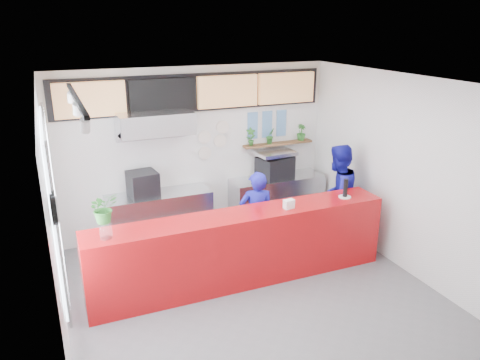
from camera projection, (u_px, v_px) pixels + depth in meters
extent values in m
plane|color=slate|center=(252.00, 294.00, 6.71)|extent=(5.00, 5.00, 0.00)
plane|color=silver|center=(255.00, 83.00, 5.75)|extent=(5.00, 5.00, 0.00)
plane|color=white|center=(196.00, 151.00, 8.41)|extent=(5.00, 0.00, 5.00)
plane|color=white|center=(53.00, 227.00, 5.31)|extent=(0.00, 5.00, 5.00)
plane|color=white|center=(402.00, 174.00, 7.15)|extent=(0.00, 5.00, 5.00)
cube|color=#A60B0F|center=(242.00, 248.00, 6.89)|extent=(4.50, 0.60, 1.10)
cube|color=beige|center=(194.00, 89.00, 8.05)|extent=(5.00, 0.02, 0.80)
cube|color=#B2B5BA|center=(160.00, 218.00, 8.20)|extent=(1.80, 0.60, 0.90)
cube|color=black|center=(143.00, 184.00, 7.89)|extent=(0.51, 0.51, 0.42)
cube|color=#B2B5BA|center=(155.00, 123.00, 7.60)|extent=(1.20, 0.70, 0.35)
cube|color=#B2B5BA|center=(155.00, 135.00, 7.67)|extent=(1.20, 0.69, 0.31)
cube|color=#B2B5BA|center=(277.00, 199.00, 9.04)|extent=(1.80, 0.60, 0.90)
cube|color=black|center=(275.00, 167.00, 8.81)|extent=(0.73, 0.60, 0.41)
cube|color=silver|center=(275.00, 153.00, 8.72)|extent=(0.75, 0.55, 0.07)
cube|color=brown|center=(278.00, 144.00, 8.91)|extent=(1.40, 0.18, 0.04)
cube|color=tan|center=(90.00, 100.00, 7.33)|extent=(1.10, 0.10, 0.55)
cube|color=black|center=(163.00, 95.00, 7.75)|extent=(1.10, 0.10, 0.55)
cube|color=tan|center=(228.00, 91.00, 8.18)|extent=(1.10, 0.10, 0.55)
cube|color=tan|center=(286.00, 88.00, 8.60)|extent=(1.10, 0.10, 0.55)
cube|color=black|center=(195.00, 93.00, 8.04)|extent=(4.80, 0.04, 0.65)
cube|color=silver|center=(53.00, 201.00, 5.52)|extent=(0.04, 2.20, 1.90)
cube|color=#B2B5BA|center=(55.00, 201.00, 5.53)|extent=(0.03, 2.30, 2.00)
cylinder|color=black|center=(54.00, 210.00, 4.37)|extent=(0.05, 0.30, 0.30)
cylinder|color=white|center=(57.00, 209.00, 4.38)|extent=(0.02, 0.26, 0.26)
cube|color=black|center=(76.00, 98.00, 5.00)|extent=(0.05, 2.40, 0.04)
cylinder|color=silver|center=(204.00, 137.00, 8.36)|extent=(0.24, 0.03, 0.24)
cylinder|color=silver|center=(220.00, 141.00, 8.50)|extent=(0.24, 0.03, 0.24)
cylinder|color=silver|center=(205.00, 153.00, 8.46)|extent=(0.24, 0.03, 0.24)
cylinder|color=silver|center=(223.00, 127.00, 8.44)|extent=(0.24, 0.03, 0.24)
cube|color=#598CBF|center=(253.00, 119.00, 8.64)|extent=(0.20, 0.02, 0.25)
cube|color=#598CBF|center=(267.00, 118.00, 8.75)|extent=(0.20, 0.02, 0.25)
cube|color=#598CBF|center=(281.00, 117.00, 8.85)|extent=(0.20, 0.02, 0.25)
cube|color=#598CBF|center=(252.00, 132.00, 8.72)|extent=(0.20, 0.02, 0.25)
cube|color=#598CBF|center=(267.00, 131.00, 8.83)|extent=(0.20, 0.02, 0.25)
cube|color=#598CBF|center=(281.00, 129.00, 8.94)|extent=(0.20, 0.02, 0.25)
imported|color=#151696|center=(256.00, 217.00, 7.43)|extent=(0.63, 0.50, 1.52)
imported|color=#151696|center=(337.00, 195.00, 8.02)|extent=(1.02, 0.89, 1.77)
imported|color=#2B6D26|center=(251.00, 137.00, 8.64)|extent=(0.20, 0.15, 0.33)
imported|color=#2B6D26|center=(270.00, 136.00, 8.79)|extent=(0.19, 0.17, 0.30)
imported|color=#2B6D26|center=(301.00, 132.00, 9.04)|extent=(0.19, 0.17, 0.31)
cylinder|color=white|center=(106.00, 231.00, 5.92)|extent=(0.18, 0.18, 0.19)
imported|color=#2B6D26|center=(103.00, 208.00, 5.82)|extent=(0.43, 0.40, 0.39)
cube|color=white|center=(289.00, 204.00, 6.87)|extent=(0.17, 0.12, 0.13)
cylinder|color=white|center=(345.00, 197.00, 7.32)|extent=(0.25, 0.25, 0.01)
cylinder|color=black|center=(345.00, 188.00, 7.27)|extent=(0.09, 0.09, 0.29)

